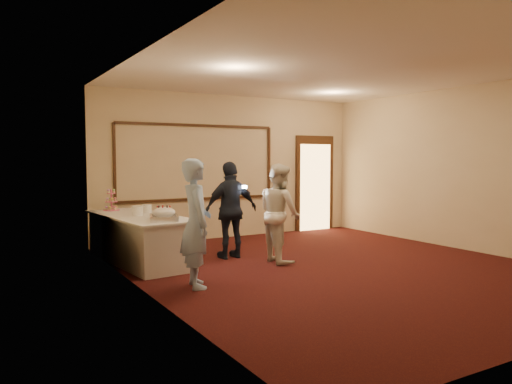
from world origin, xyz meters
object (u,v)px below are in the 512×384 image
at_px(woman, 280,213).
at_px(man, 196,223).
at_px(pavlova_tray, 164,214).
at_px(cupcake_stand, 111,202).
at_px(plate_stack_b, 147,208).
at_px(guest, 231,210).
at_px(tart, 162,215).
at_px(plate_stack_a, 138,211).
at_px(buffet_table, 139,239).

bearing_deg(woman, man, 119.07).
bearing_deg(pavlova_tray, cupcake_stand, 100.10).
xyz_separation_m(plate_stack_b, guest, (1.23, -0.71, -0.02)).
height_order(cupcake_stand, plate_stack_b, cupcake_stand).
xyz_separation_m(tart, guest, (1.20, -0.03, 0.02)).
relative_size(plate_stack_a, guest, 0.11).
bearing_deg(buffet_table, woman, -28.82).
distance_m(pavlova_tray, plate_stack_a, 0.82).
distance_m(plate_stack_a, guest, 1.53).
relative_size(man, woman, 1.05).
bearing_deg(tart, guest, -1.50).
bearing_deg(plate_stack_b, plate_stack_a, -128.12).
height_order(buffet_table, guest, guest).
xyz_separation_m(pavlova_tray, cupcake_stand, (-0.32, 1.80, 0.06)).
xyz_separation_m(plate_stack_b, woman, (1.77, -1.38, -0.04)).
bearing_deg(guest, cupcake_stand, -39.93).
height_order(pavlova_tray, woman, woman).
relative_size(pavlova_tray, woman, 0.40).
xyz_separation_m(man, woman, (1.81, 0.79, -0.04)).
xyz_separation_m(buffet_table, tart, (0.25, -0.40, 0.41)).
xyz_separation_m(pavlova_tray, tart, (0.13, 0.46, -0.06)).
bearing_deg(plate_stack_a, pavlova_tray, -79.40).
relative_size(cupcake_stand, plate_stack_b, 2.43).
bearing_deg(pavlova_tray, buffet_table, 97.76).
xyz_separation_m(cupcake_stand, man, (0.39, -2.83, -0.07)).
bearing_deg(woman, cupcake_stand, 52.70).
distance_m(plate_stack_a, plate_stack_b, 0.42).
height_order(plate_stack_b, woman, woman).
xyz_separation_m(plate_stack_a, woman, (2.03, -1.05, -0.05)).
xyz_separation_m(buffet_table, pavlova_tray, (0.12, -0.86, 0.47)).
bearing_deg(plate_stack_a, woman, -27.35).
bearing_deg(woman, plate_stack_a, 68.19).
relative_size(buffet_table, man, 1.52).
distance_m(man, woman, 1.97).
xyz_separation_m(pavlova_tray, plate_stack_a, (-0.15, 0.81, -0.01)).
distance_m(cupcake_stand, plate_stack_a, 1.00).
relative_size(plate_stack_b, tart, 0.58).
distance_m(buffet_table, plate_stack_a, 0.46).
height_order(buffet_table, plate_stack_a, plate_stack_a).
distance_m(plate_stack_b, man, 2.17).
relative_size(cupcake_stand, guest, 0.25).
distance_m(buffet_table, plate_stack_b, 0.58).
relative_size(cupcake_stand, woman, 0.25).
relative_size(plate_stack_b, woman, 0.10).
height_order(buffet_table, pavlova_tray, pavlova_tray).
distance_m(buffet_table, cupcake_stand, 1.10).
xyz_separation_m(plate_stack_a, plate_stack_b, (0.26, 0.33, -0.01)).
xyz_separation_m(pavlova_tray, guest, (1.33, 0.43, -0.04)).
bearing_deg(cupcake_stand, plate_stack_a, -80.31).
bearing_deg(buffet_table, plate_stack_b, 51.51).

